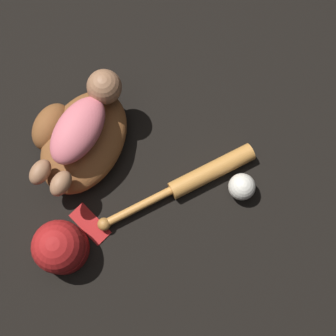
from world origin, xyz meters
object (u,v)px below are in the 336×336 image
baseball_bat (196,178)px  baseball_cap (60,247)px  baseball (242,187)px  baby_figure (82,123)px  baseball_glove (79,139)px

baseball_bat → baseball_cap: baseball_cap is taller
baseball_bat → baseball: baseball is taller
baseball → baseball_bat: bearing=84.5°
baseball → baby_figure: bearing=78.5°
baseball → baseball_cap: size_ratio=0.37×
baseball_cap → baseball: bearing=-63.9°
baby_figure → baseball_cap: bearing=176.6°
baby_figure → baseball: bearing=-101.5°
baseball_cap → baseball_glove: bearing=1.0°
baseball → baseball_glove: bearing=80.9°
baseball_bat → baseball: bearing=-95.5°
baseball_glove → baby_figure: baby_figure is taller
baseball_glove → baseball_bat: size_ratio=0.89×
baseball → baseball_cap: bearing=116.1°
baseball_glove → baseball: 0.49m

